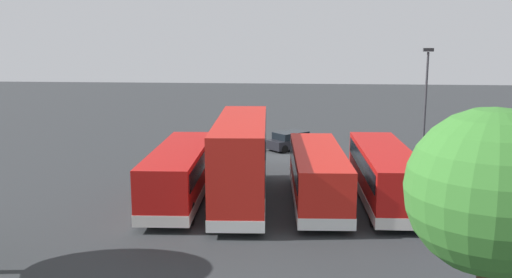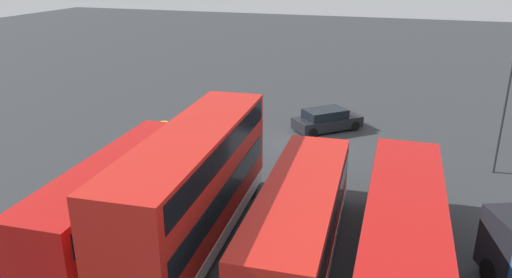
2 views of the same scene
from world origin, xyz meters
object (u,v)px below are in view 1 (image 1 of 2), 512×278
object	(u,v)px
bus_single_deck_second	(318,174)
car_hatchback_silver	(292,141)
bus_single_deck_fourth	(180,172)
waste_bin_yellow	(164,152)
box_truck_blue	(500,186)
bus_single_deck_near_end	(385,173)
bus_double_decker_third	(241,158)
lamp_post_tall	(426,97)

from	to	relation	value
bus_single_deck_second	car_hatchback_silver	distance (m)	14.74
bus_single_deck_fourth	waste_bin_yellow	distance (m)	11.14
box_truck_blue	bus_single_deck_fourth	bearing A→B (deg)	-5.64
bus_single_deck_fourth	waste_bin_yellow	size ratio (longest dim) A/B	11.12
box_truck_blue	waste_bin_yellow	distance (m)	23.19
bus_single_deck_fourth	bus_single_deck_second	bearing A→B (deg)	-178.13
bus_single_deck_second	waste_bin_yellow	world-z (taller)	bus_single_deck_second
bus_single_deck_second	bus_single_deck_fourth	distance (m)	7.39
bus_single_deck_near_end	bus_double_decker_third	xyz separation A→B (m)	(7.64, 0.67, 0.83)
bus_double_decker_third	car_hatchback_silver	distance (m)	15.02
waste_bin_yellow	lamp_post_tall	bearing A→B (deg)	-178.37
car_hatchback_silver	bus_single_deck_near_end	bearing A→B (deg)	110.66
box_truck_blue	lamp_post_tall	world-z (taller)	lamp_post_tall
bus_single_deck_near_end	bus_double_decker_third	bearing A→B (deg)	5.02
bus_single_deck_second	bus_single_deck_fourth	size ratio (longest dim) A/B	0.99
car_hatchback_silver	waste_bin_yellow	size ratio (longest dim) A/B	4.64
bus_single_deck_fourth	waste_bin_yellow	xyz separation A→B (m)	(3.68, -10.45, -1.15)
bus_double_decker_third	box_truck_blue	world-z (taller)	bus_double_decker_third
bus_single_deck_near_end	box_truck_blue	bearing A→B (deg)	155.15
box_truck_blue	waste_bin_yellow	size ratio (longest dim) A/B	8.29
bus_single_deck_fourth	lamp_post_tall	bearing A→B (deg)	-144.01
bus_single_deck_near_end	box_truck_blue	size ratio (longest dim) A/B	1.37
box_truck_blue	bus_single_deck_second	bearing A→B (deg)	-11.87
box_truck_blue	car_hatchback_silver	distance (m)	19.50
car_hatchback_silver	box_truck_blue	bearing A→B (deg)	122.42
bus_single_deck_near_end	bus_double_decker_third	distance (m)	7.71
bus_single_deck_second	waste_bin_yellow	xyz separation A→B (m)	(11.07, -10.21, -1.14)
box_truck_blue	car_hatchback_silver	world-z (taller)	box_truck_blue
bus_single_deck_second	box_truck_blue	xyz separation A→B (m)	(-8.72, 1.83, 0.09)
bus_double_decker_third	car_hatchback_silver	bearing A→B (deg)	-99.01
car_hatchback_silver	lamp_post_tall	size ratio (longest dim) A/B	0.54
bus_single_deck_fourth	waste_bin_yellow	world-z (taller)	bus_single_deck_fourth
bus_double_decker_third	bus_single_deck_fourth	xyz separation A→B (m)	(3.33, 0.12, -0.83)
bus_single_deck_near_end	bus_single_deck_fourth	xyz separation A→B (m)	(10.96, 0.79, -0.00)
waste_bin_yellow	bus_single_deck_second	bearing A→B (deg)	137.31
lamp_post_tall	bus_single_deck_second	bearing A→B (deg)	54.23
bus_single_deck_second	lamp_post_tall	bearing A→B (deg)	-125.77
bus_single_deck_second	lamp_post_tall	distance (m)	13.61
waste_bin_yellow	bus_single_deck_fourth	bearing A→B (deg)	109.40
bus_single_deck_second	car_hatchback_silver	bearing A→B (deg)	-83.27
bus_single_deck_second	lamp_post_tall	size ratio (longest dim) A/B	1.29
bus_single_deck_second	car_hatchback_silver	xyz separation A→B (m)	(1.72, -14.61, -0.92)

